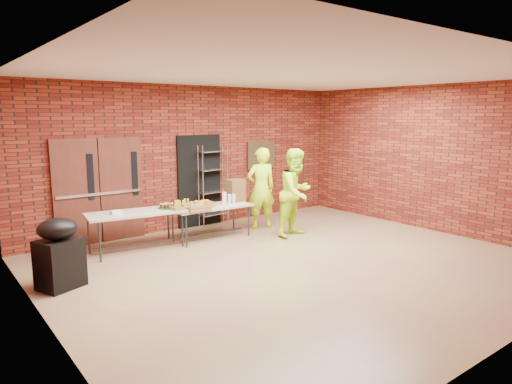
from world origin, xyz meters
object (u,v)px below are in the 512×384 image
Objects in this scene: volunteer_man at (296,192)px; coffee_dispenser at (235,190)px; wire_rack at (213,185)px; covered_grill at (59,253)px; volunteer_woman at (261,188)px; table_left at (136,215)px; table_right at (211,209)px.

coffee_dispenser is at bearing 117.99° from volunteer_man.
covered_grill is (-3.92, -2.00, -0.41)m from wire_rack.
wire_rack is 1.01× the size of volunteer_man.
volunteer_woman reaches higher than coffee_dispenser.
volunteer_woman is (2.95, -0.05, 0.23)m from table_left.
coffee_dispenser is at bearing 14.46° from table_right.
coffee_dispenser reaches higher than table_right.
covered_grill reaches higher than table_left.
volunteer_woman is (0.68, -0.05, -0.01)m from coffee_dispenser.
table_right is at bearing 138.76° from volunteer_man.
coffee_dispenser reaches higher than table_left.
wire_rack reaches higher than table_left.
wire_rack is 1.77× the size of covered_grill.
table_right is at bearing 19.97° from volunteer_woman.
table_right is 1.61× the size of covered_grill.
volunteer_woman is (1.38, 0.10, 0.28)m from table_right.
coffee_dispenser is (0.70, 0.16, 0.30)m from table_right.
wire_rack is at bearing -36.54° from volunteer_woman.
volunteer_man is (0.19, -0.96, 0.01)m from volunteer_woman.
wire_rack is 2.06m from volunteer_man.
coffee_dispenser is 0.26× the size of volunteer_man.
volunteer_man is at bearing -10.07° from table_left.
volunteer_man is at bearing -26.66° from table_right.
covered_grill is at bearing -159.37° from wire_rack.
table_left is 3.30m from volunteer_man.
wire_rack is 2.42m from table_left.
wire_rack is at bearing 102.91° from volunteer_man.
covered_grill is at bearing 168.92° from volunteer_man.
volunteer_woman is at bearing 6.82° from table_left.
volunteer_woman reaches higher than table_left.
coffee_dispenser reaches higher than covered_grill.
volunteer_man is at bearing -20.11° from covered_grill.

